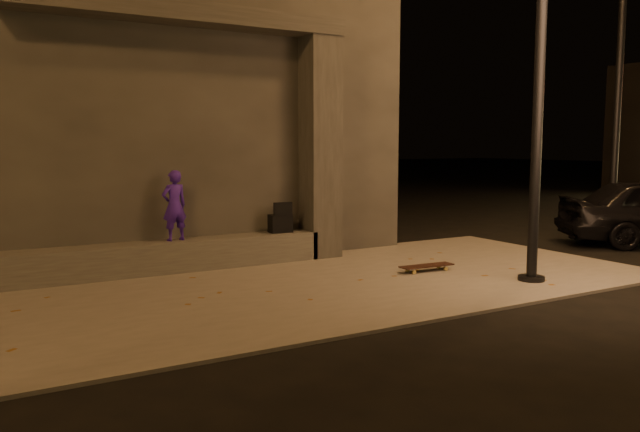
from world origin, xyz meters
TOP-DOWN VIEW (x-y plane):
  - ground at (0.00, 0.00)m, footprint 120.00×120.00m
  - sidewalk at (0.00, 2.00)m, footprint 11.00×4.40m
  - building at (-1.00, 6.49)m, footprint 9.00×5.10m
  - ledge at (-1.50, 3.75)m, footprint 6.00×0.55m
  - column at (1.70, 3.75)m, footprint 0.55×0.55m
  - canopy at (-0.50, 3.80)m, footprint 5.00×0.70m
  - skateboarder at (-0.78, 3.75)m, footprint 0.42×0.31m
  - backpack at (0.96, 3.75)m, footprint 0.37×0.25m
  - skateboard at (2.42, 1.83)m, footprint 0.87×0.27m
  - street_lamp_2 at (7.73, 2.57)m, footprint 0.36×0.36m

SIDE VIEW (x-z plane):
  - ground at x=0.00m, z-range 0.00..0.00m
  - sidewalk at x=0.00m, z-range 0.00..0.04m
  - skateboard at x=2.42m, z-range 0.07..0.16m
  - ledge at x=-1.50m, z-range 0.04..0.49m
  - backpack at x=0.96m, z-range 0.41..0.91m
  - skateboarder at x=-0.78m, z-range 0.49..1.53m
  - column at x=1.70m, z-range 0.04..3.64m
  - building at x=-1.00m, z-range -0.01..5.22m
  - canopy at x=-0.50m, z-range 3.64..3.92m
  - street_lamp_2 at x=7.73m, z-range 0.48..7.34m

